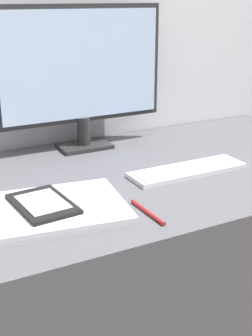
# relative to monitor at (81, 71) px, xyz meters

# --- Properties ---
(desk) EXTENTS (1.58, 0.71, 0.73)m
(desk) POSITION_rel_monitor_xyz_m (-0.04, -0.27, -0.61)
(desk) COLOR #4C4C51
(desk) RESTS_ON ground_plane
(monitor) EXTENTS (0.53, 0.11, 0.43)m
(monitor) POSITION_rel_monitor_xyz_m (0.00, 0.00, 0.00)
(monitor) COLOR #262626
(monitor) RESTS_ON desk
(keyboard) EXTENTS (0.33, 0.10, 0.01)m
(keyboard) POSITION_rel_monitor_xyz_m (0.16, -0.34, -0.23)
(keyboard) COLOR silver
(keyboard) RESTS_ON desk
(laptop) EXTENTS (0.36, 0.28, 0.02)m
(laptop) POSITION_rel_monitor_xyz_m (-0.26, -0.41, -0.23)
(laptop) COLOR silver
(laptop) RESTS_ON desk
(ereader) EXTENTS (0.13, 0.18, 0.01)m
(ereader) POSITION_rel_monitor_xyz_m (-0.27, -0.40, -0.22)
(ereader) COLOR black
(ereader) RESTS_ON laptop
(pen) EXTENTS (0.01, 0.13, 0.01)m
(pen) POSITION_rel_monitor_xyz_m (-0.07, -0.51, -0.23)
(pen) COLOR maroon
(pen) RESTS_ON desk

